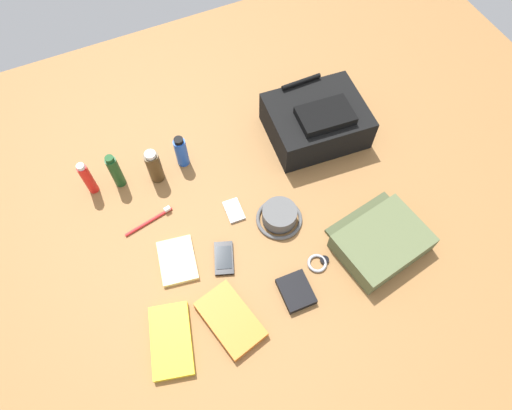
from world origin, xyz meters
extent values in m
cube|color=olive|center=(0.00, 0.00, -0.01)|extent=(2.64, 2.02, 0.02)
cube|color=black|center=(0.33, 0.21, 0.06)|extent=(0.36, 0.30, 0.13)
cube|color=black|center=(0.33, 0.16, 0.14)|extent=(0.19, 0.14, 0.03)
cylinder|color=black|center=(0.33, 0.34, 0.14)|extent=(0.15, 0.02, 0.02)
cube|color=#56603D|center=(0.30, -0.29, 0.04)|extent=(0.30, 0.24, 0.07)
cube|color=#454D30|center=(0.30, -0.18, 0.01)|extent=(0.27, 0.11, 0.01)
cylinder|color=#575757|center=(0.06, -0.06, 0.03)|extent=(0.11, 0.11, 0.05)
torus|color=#575757|center=(0.06, -0.06, 0.01)|extent=(0.15, 0.15, 0.01)
cylinder|color=red|center=(-0.47, 0.31, 0.07)|extent=(0.03, 0.03, 0.13)
cylinder|color=silver|center=(-0.47, 0.31, 0.14)|extent=(0.02, 0.02, 0.01)
cylinder|color=#19471E|center=(-0.38, 0.30, 0.07)|extent=(0.04, 0.04, 0.14)
cylinder|color=#19471E|center=(-0.38, 0.30, 0.14)|extent=(0.03, 0.03, 0.01)
cylinder|color=#473319|center=(-0.25, 0.26, 0.06)|extent=(0.05, 0.05, 0.13)
cylinder|color=silver|center=(-0.25, 0.26, 0.13)|extent=(0.04, 0.04, 0.01)
cylinder|color=blue|center=(-0.15, 0.29, 0.06)|extent=(0.04, 0.04, 0.12)
cylinder|color=black|center=(-0.15, 0.29, 0.13)|extent=(0.03, 0.03, 0.01)
cube|color=yellow|center=(-0.40, -0.29, 0.01)|extent=(0.16, 0.23, 0.02)
cube|color=white|center=(-0.40, -0.29, 0.01)|extent=(0.15, 0.22, 0.02)
cube|color=orange|center=(-0.22, -0.30, 0.01)|extent=(0.17, 0.23, 0.03)
cube|color=white|center=(-0.22, -0.30, 0.01)|extent=(0.16, 0.22, 0.02)
cube|color=black|center=(-0.16, -0.11, 0.01)|extent=(0.09, 0.12, 0.01)
cube|color=black|center=(-0.16, -0.11, 0.01)|extent=(0.07, 0.09, 0.00)
cube|color=#B7B7BC|center=(-0.07, 0.03, 0.01)|extent=(0.06, 0.09, 0.01)
cylinder|color=silver|center=(-0.07, 0.01, 0.01)|extent=(0.03, 0.03, 0.00)
torus|color=#99999E|center=(0.09, -0.25, 0.01)|extent=(0.06, 0.06, 0.01)
cylinder|color=black|center=(0.12, -0.25, 0.01)|extent=(0.03, 0.03, 0.01)
cylinder|color=red|center=(-0.34, 0.11, 0.01)|extent=(0.17, 0.04, 0.01)
cube|color=white|center=(-0.27, 0.12, 0.02)|extent=(0.02, 0.02, 0.01)
cube|color=black|center=(-0.01, -0.31, 0.01)|extent=(0.09, 0.11, 0.02)
cube|color=beige|center=(-0.30, -0.06, 0.01)|extent=(0.13, 0.17, 0.02)
camera|label=1|loc=(-0.30, -0.65, 1.32)|focal=31.48mm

